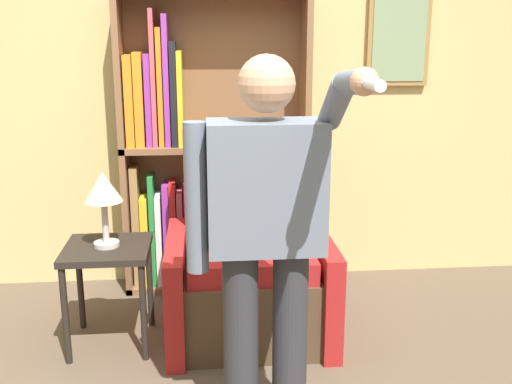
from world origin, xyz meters
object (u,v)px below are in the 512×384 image
(side_table, at_px, (108,263))
(table_lamp, at_px, (103,192))
(bookcase, at_px, (191,155))
(person_standing, at_px, (266,226))
(armchair, at_px, (248,270))

(side_table, height_order, table_lamp, table_lamp)
(bookcase, bearing_deg, side_table, -119.99)
(bookcase, distance_m, person_standing, 1.64)
(person_standing, bearing_deg, side_table, 133.20)
(bookcase, relative_size, side_table, 3.37)
(side_table, bearing_deg, bookcase, 60.01)
(armchair, relative_size, person_standing, 0.72)
(armchair, bearing_deg, bookcase, 115.74)
(bookcase, bearing_deg, person_standing, -78.60)
(side_table, bearing_deg, table_lamp, 116.57)
(armchair, distance_m, side_table, 0.79)
(bookcase, relative_size, person_standing, 1.20)
(person_standing, xyz_separation_m, table_lamp, (-0.78, 0.83, -0.05))
(table_lamp, bearing_deg, person_standing, -46.80)
(side_table, bearing_deg, armchair, 8.18)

